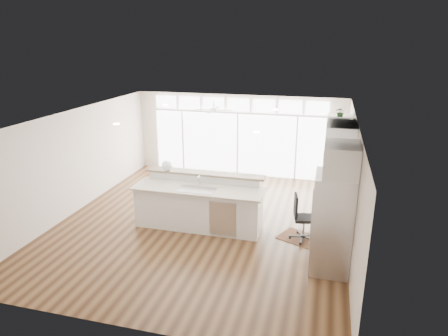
# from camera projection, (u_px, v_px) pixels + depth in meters

# --- Properties ---
(floor) EXTENTS (7.00, 8.00, 0.02)m
(floor) POSITION_uv_depth(u_px,v_px,m) (202.00, 223.00, 10.10)
(floor) COLOR #3C2312
(floor) RESTS_ON ground
(ceiling) EXTENTS (7.00, 8.00, 0.02)m
(ceiling) POSITION_uv_depth(u_px,v_px,m) (201.00, 117.00, 9.26)
(ceiling) COLOR white
(ceiling) RESTS_ON wall_back
(wall_back) EXTENTS (7.00, 0.04, 2.70)m
(wall_back) POSITION_uv_depth(u_px,v_px,m) (238.00, 135.00, 13.36)
(wall_back) COLOR beige
(wall_back) RESTS_ON floor
(wall_front) EXTENTS (7.00, 0.04, 2.70)m
(wall_front) POSITION_uv_depth(u_px,v_px,m) (120.00, 253.00, 6.00)
(wall_front) COLOR beige
(wall_front) RESTS_ON floor
(wall_left) EXTENTS (0.04, 8.00, 2.70)m
(wall_left) POSITION_uv_depth(u_px,v_px,m) (76.00, 161.00, 10.53)
(wall_left) COLOR beige
(wall_left) RESTS_ON floor
(wall_right) EXTENTS (0.04, 8.00, 2.70)m
(wall_right) POSITION_uv_depth(u_px,v_px,m) (352.00, 185.00, 8.83)
(wall_right) COLOR beige
(wall_right) RESTS_ON floor
(glass_wall) EXTENTS (5.80, 0.06, 2.08)m
(glass_wall) POSITION_uv_depth(u_px,v_px,m) (238.00, 144.00, 13.40)
(glass_wall) COLOR silver
(glass_wall) RESTS_ON wall_back
(transom_row) EXTENTS (5.90, 0.06, 0.40)m
(transom_row) POSITION_uv_depth(u_px,v_px,m) (238.00, 105.00, 12.98)
(transom_row) COLOR silver
(transom_row) RESTS_ON wall_back
(desk_window) EXTENTS (0.04, 0.85, 0.85)m
(desk_window) POSITION_uv_depth(u_px,v_px,m) (351.00, 172.00, 9.05)
(desk_window) COLOR white
(desk_window) RESTS_ON wall_right
(ceiling_fan) EXTENTS (1.16, 1.16, 0.32)m
(ceiling_fan) POSITION_uv_depth(u_px,v_px,m) (214.00, 107.00, 12.03)
(ceiling_fan) COLOR silver
(ceiling_fan) RESTS_ON ceiling
(recessed_lights) EXTENTS (3.40, 3.00, 0.02)m
(recessed_lights) POSITION_uv_depth(u_px,v_px,m) (203.00, 116.00, 9.45)
(recessed_lights) COLOR white
(recessed_lights) RESTS_ON ceiling
(oven_cabinet) EXTENTS (0.64, 1.20, 2.50)m
(oven_cabinet) POSITION_uv_depth(u_px,v_px,m) (336.00, 164.00, 10.59)
(oven_cabinet) COLOR white
(oven_cabinet) RESTS_ON floor
(desk_nook) EXTENTS (0.72, 1.30, 0.76)m
(desk_nook) POSITION_uv_depth(u_px,v_px,m) (331.00, 217.00, 9.49)
(desk_nook) COLOR white
(desk_nook) RESTS_ON floor
(upper_cabinets) EXTENTS (0.64, 1.30, 0.64)m
(upper_cabinets) POSITION_uv_depth(u_px,v_px,m) (340.00, 137.00, 8.87)
(upper_cabinets) COLOR white
(upper_cabinets) RESTS_ON wall_right
(refrigerator) EXTENTS (0.76, 0.90, 2.00)m
(refrigerator) POSITION_uv_depth(u_px,v_px,m) (332.00, 223.00, 7.79)
(refrigerator) COLOR silver
(refrigerator) RESTS_ON floor
(fridge_cabinet) EXTENTS (0.64, 0.90, 0.60)m
(fridge_cabinet) POSITION_uv_depth(u_px,v_px,m) (341.00, 160.00, 7.37)
(fridge_cabinet) COLOR white
(fridge_cabinet) RESTS_ON wall_right
(framed_photos) EXTENTS (0.06, 0.22, 0.80)m
(framed_photos) POSITION_uv_depth(u_px,v_px,m) (349.00, 170.00, 9.67)
(framed_photos) COLOR black
(framed_photos) RESTS_ON wall_right
(kitchen_island) EXTENTS (3.18, 1.20, 1.26)m
(kitchen_island) POSITION_uv_depth(u_px,v_px,m) (198.00, 203.00, 9.66)
(kitchen_island) COLOR white
(kitchen_island) RESTS_ON floor
(rug) EXTENTS (1.17, 1.03, 0.01)m
(rug) POSITION_uv_depth(u_px,v_px,m) (301.00, 238.00, 9.28)
(rug) COLOR #371E11
(rug) RESTS_ON floor
(office_chair) EXTENTS (0.66, 0.62, 1.10)m
(office_chair) POSITION_uv_depth(u_px,v_px,m) (304.00, 218.00, 9.07)
(office_chair) COLOR black
(office_chair) RESTS_ON floor
(fishbowl) EXTENTS (0.30, 0.30, 0.26)m
(fishbowl) POSITION_uv_depth(u_px,v_px,m) (167.00, 166.00, 10.02)
(fishbowl) COLOR white
(fishbowl) RESTS_ON kitchen_island
(monitor) EXTENTS (0.11, 0.51, 0.42)m
(monitor) POSITION_uv_depth(u_px,v_px,m) (330.00, 194.00, 9.33)
(monitor) COLOR black
(monitor) RESTS_ON desk_nook
(keyboard) EXTENTS (0.15, 0.34, 0.02)m
(keyboard) POSITION_uv_depth(u_px,v_px,m) (322.00, 201.00, 9.43)
(keyboard) COLOR silver
(keyboard) RESTS_ON desk_nook
(potted_plant) EXTENTS (0.29, 0.32, 0.23)m
(potted_plant) POSITION_uv_depth(u_px,v_px,m) (341.00, 113.00, 10.17)
(potted_plant) COLOR #285123
(potted_plant) RESTS_ON oven_cabinet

